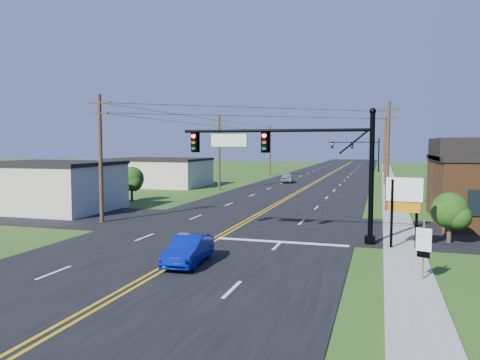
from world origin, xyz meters
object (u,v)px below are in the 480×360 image
(signal_mast_main, at_px, (291,158))
(blue_car, at_px, (189,251))
(signal_mast_far, at_px, (357,149))
(stop_sign, at_px, (444,206))
(route_sign, at_px, (424,245))

(signal_mast_main, relative_size, blue_car, 2.90)
(signal_mast_main, bearing_deg, signal_mast_far, 89.92)
(stop_sign, bearing_deg, route_sign, -122.49)
(signal_mast_main, height_order, stop_sign, signal_mast_main)
(signal_mast_far, xyz_separation_m, route_sign, (6.56, -78.55, -3.10))
(signal_mast_main, relative_size, route_sign, 4.54)
(blue_car, bearing_deg, stop_sign, 38.04)
(signal_mast_main, bearing_deg, stop_sign, 24.66)
(blue_car, xyz_separation_m, stop_sign, (12.09, 10.87, 1.15))
(signal_mast_main, height_order, signal_mast_far, same)
(blue_car, xyz_separation_m, route_sign, (10.09, 0.34, 0.81))
(signal_mast_main, bearing_deg, route_sign, -44.53)
(signal_mast_far, bearing_deg, signal_mast_main, -90.08)
(signal_mast_main, height_order, route_sign, signal_mast_main)
(blue_car, bearing_deg, route_sign, -1.98)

